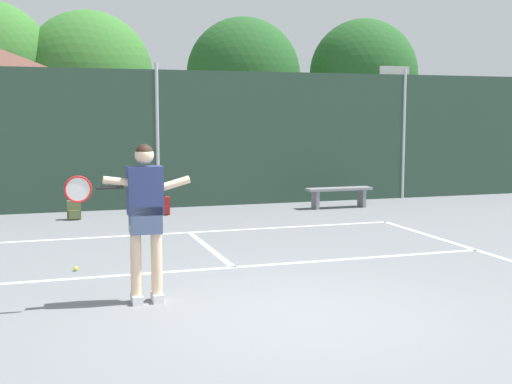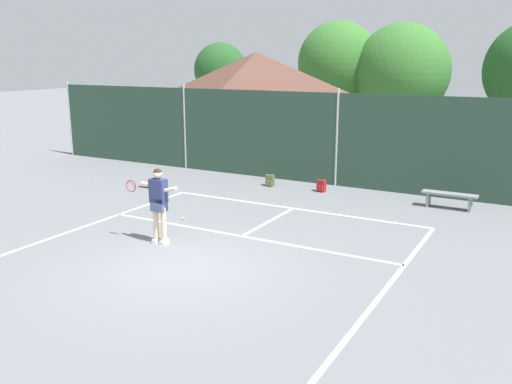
# 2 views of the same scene
# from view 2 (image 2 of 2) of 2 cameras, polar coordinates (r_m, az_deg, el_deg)

# --- Properties ---
(ground_plane) EXTENTS (120.00, 120.00, 0.00)m
(ground_plane) POSITION_cam_2_polar(r_m,az_deg,el_deg) (11.87, -7.63, -7.92)
(ground_plane) COLOR slate
(court_markings) EXTENTS (8.30, 11.10, 0.01)m
(court_markings) POSITION_cam_2_polar(r_m,az_deg,el_deg) (12.35, -5.84, -6.97)
(court_markings) COLOR white
(court_markings) RESTS_ON ground
(chainlink_fence) EXTENTS (26.09, 0.09, 3.39)m
(chainlink_fence) POSITION_cam_2_polar(r_m,az_deg,el_deg) (19.20, 8.46, 5.41)
(chainlink_fence) COLOR #284233
(chainlink_fence) RESTS_ON ground
(clubhouse_building) EXTENTS (7.27, 5.35, 4.65)m
(clubhouse_building) POSITION_cam_2_polar(r_m,az_deg,el_deg) (24.92, 0.01, 9.29)
(clubhouse_building) COLOR beige
(clubhouse_building) RESTS_ON ground
(treeline_backdrop) EXTENTS (27.10, 4.46, 6.39)m
(treeline_backdrop) POSITION_cam_2_polar(r_m,az_deg,el_deg) (29.49, 20.07, 12.03)
(treeline_backdrop) COLOR brown
(treeline_backdrop) RESTS_ON ground
(tennis_player) EXTENTS (1.43, 0.26, 1.85)m
(tennis_player) POSITION_cam_2_polar(r_m,az_deg,el_deg) (13.18, -10.19, -0.74)
(tennis_player) COLOR silver
(tennis_player) RESTS_ON ground
(tennis_ball) EXTENTS (0.07, 0.07, 0.07)m
(tennis_ball) POSITION_cam_2_polar(r_m,az_deg,el_deg) (15.32, -7.64, -2.77)
(tennis_ball) COLOR #CCE033
(tennis_ball) RESTS_ON ground
(backpack_olive) EXTENTS (0.28, 0.24, 0.46)m
(backpack_olive) POSITION_cam_2_polar(r_m,az_deg,el_deg) (19.16, 1.46, 1.20)
(backpack_olive) COLOR #566038
(backpack_olive) RESTS_ON ground
(backpack_red) EXTENTS (0.30, 0.26, 0.46)m
(backpack_red) POSITION_cam_2_polar(r_m,az_deg,el_deg) (18.47, 6.84, 0.62)
(backpack_red) COLOR maroon
(backpack_red) RESTS_ON ground
(courtside_bench) EXTENTS (1.60, 0.36, 0.48)m
(courtside_bench) POSITION_cam_2_polar(r_m,az_deg,el_deg) (17.21, 19.59, -0.49)
(courtside_bench) COLOR gray
(courtside_bench) RESTS_ON ground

